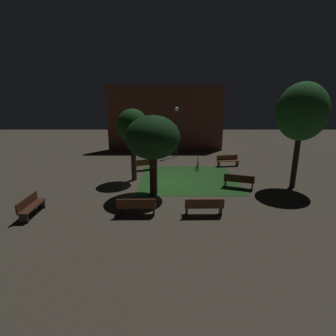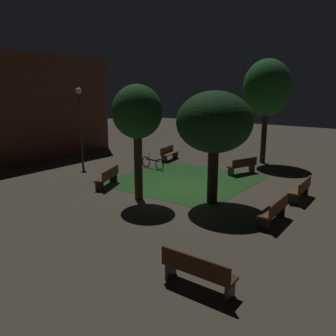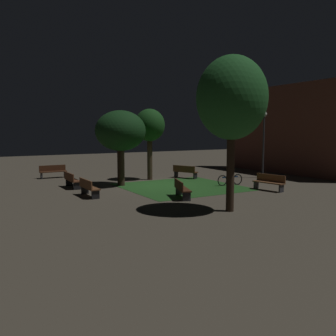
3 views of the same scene
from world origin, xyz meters
name	(u,v)px [view 3 (image 3 of 3)]	position (x,y,z in m)	size (l,w,h in m)	color
ground_plane	(157,185)	(0.00, 0.00, 0.00)	(60.00, 60.00, 0.00)	#4C4438
grass_lawn	(181,187)	(1.27, 0.92, 0.01)	(6.46, 6.51, 0.01)	#23511E
bench_near_trees	(71,180)	(-1.57, -4.75, 0.48)	(1.81, 0.50, 0.88)	brown
bench_front_right	(88,187)	(1.57, -4.75, 0.48)	(1.81, 0.52, 0.88)	brown
bench_by_lamp	(181,188)	(4.22, -0.95, 0.48)	(1.86, 1.06, 0.88)	#422314
bench_front_left	(185,171)	(-1.82, 3.16, 0.48)	(1.85, 1.14, 0.88)	#512D19
bench_path_side	(53,171)	(-6.52, -4.70, 0.48)	(0.50, 1.80, 0.88)	#422314
bench_back_row	(269,182)	(4.76, 4.43, 0.48)	(1.86, 0.80, 0.88)	brown
tree_lawn_side	(150,126)	(-2.38, 0.73, 3.56)	(2.02, 2.02, 4.71)	#38281C
tree_near_wall	(232,99)	(7.61, -0.74, 4.54)	(2.84, 2.84, 6.25)	#2D2116
tree_tall_center	(120,131)	(-0.93, -1.95, 3.23)	(2.98, 2.98, 4.47)	#2D2116
lamp_post_path_center	(264,133)	(0.68, 8.01, 3.11)	(0.36, 0.36, 4.58)	#333338
bicycle	(230,180)	(2.26, 3.76, 0.34)	(0.23, 1.75, 0.93)	black
building_wall_backdrop	(285,130)	(-0.38, 11.31, 3.34)	(12.02, 0.80, 6.68)	brown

